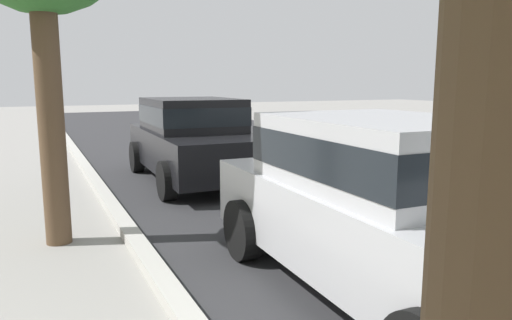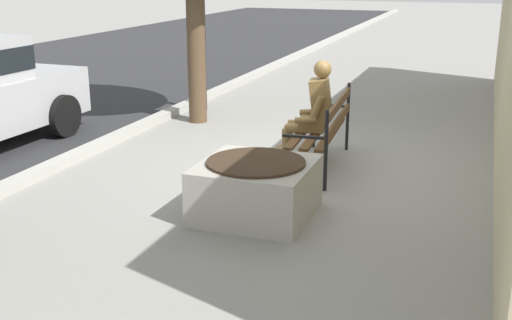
# 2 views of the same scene
# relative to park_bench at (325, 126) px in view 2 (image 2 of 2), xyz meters

# --- Properties ---
(ground_plane) EXTENTS (80.00, 80.00, 0.00)m
(ground_plane) POSITION_rel_park_bench_xyz_m (0.07, 0.29, -0.54)
(ground_plane) COLOR gray
(curb_stone) EXTENTS (60.00, 0.20, 0.12)m
(curb_stone) POSITION_rel_park_bench_xyz_m (0.07, 3.19, -0.48)
(curb_stone) COLOR #B2AFA8
(curb_stone) RESTS_ON ground
(park_bench) EXTENTS (1.83, 0.65, 0.95)m
(park_bench) POSITION_rel_park_bench_xyz_m (0.00, 0.00, 0.00)
(park_bench) COLOR brown
(park_bench) RESTS_ON ground
(bronze_statue_seated) EXTENTS (0.60, 0.83, 1.37)m
(bronze_statue_seated) POSITION_rel_park_bench_xyz_m (-0.00, 0.21, 0.12)
(bronze_statue_seated) COLOR olive
(bronze_statue_seated) RESTS_ON ground
(concrete_planter) EXTENTS (1.12, 1.12, 0.59)m
(concrete_planter) POSITION_rel_park_bench_xyz_m (-1.85, 0.27, -0.25)
(concrete_planter) COLOR #A8A399
(concrete_planter) RESTS_ON ground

